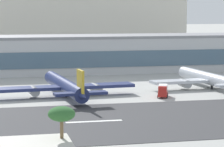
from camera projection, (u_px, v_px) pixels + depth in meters
runway_centreline_dash_3 at (94, 121)px, 114.24m from camera, size 12.00×1.20×0.01m
terminal_building at (106, 53)px, 205.34m from camera, size 205.40×22.58×13.77m
distant_hotel_block at (62, 8)px, 294.92m from camera, size 129.29×38.44×48.13m
airliner_gold_tail_gate_0 at (66, 86)px, 146.06m from camera, size 38.38×42.99×8.98m
airliner_black_tail_gate_1 at (212, 80)px, 161.14m from camera, size 37.11×41.53×8.67m
service_box_truck_2 at (163, 90)px, 146.07m from camera, size 4.33×6.46×3.25m
palm_tree_2 at (62, 116)px, 73.33m from camera, size 3.70×3.70×10.47m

